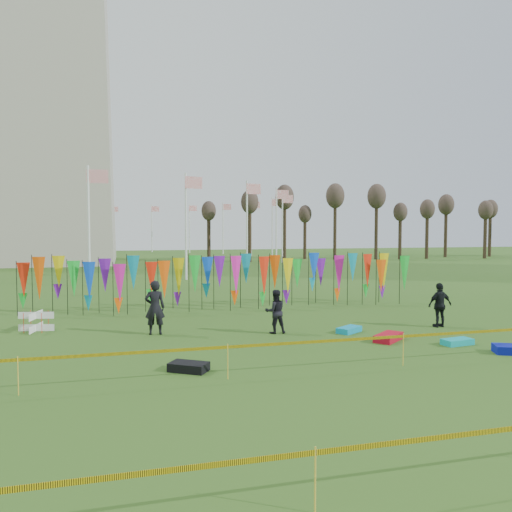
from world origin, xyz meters
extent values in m
plane|color=#2C5217|center=(0.00, 0.00, 0.00)|extent=(160.00, 160.00, 0.00)
cylinder|color=white|center=(14.00, 48.00, 4.00)|extent=(0.16, 0.16, 8.00)
plane|color=#B1121A|center=(14.60, 48.00, 7.30)|extent=(1.40, 0.00, 1.40)
cylinder|color=white|center=(13.05, 55.25, 4.00)|extent=(0.16, 0.16, 8.00)
plane|color=#B1121A|center=(13.65, 55.25, 7.30)|extent=(1.40, 0.00, 1.40)
cylinder|color=white|center=(10.25, 62.00, 4.00)|extent=(0.16, 0.16, 8.00)
plane|color=#B1121A|center=(10.85, 62.00, 7.30)|extent=(1.40, 0.00, 1.40)
cylinder|color=white|center=(5.80, 67.80, 4.00)|extent=(0.16, 0.16, 8.00)
plane|color=#B1121A|center=(6.40, 67.80, 7.30)|extent=(1.40, 0.00, 1.40)
cylinder|color=white|center=(0.00, 72.25, 4.00)|extent=(0.16, 0.16, 8.00)
plane|color=#B1121A|center=(0.60, 72.25, 7.30)|extent=(1.40, 0.00, 1.40)
cylinder|color=white|center=(-6.75, 75.05, 4.00)|extent=(0.16, 0.16, 8.00)
plane|color=#B1121A|center=(-6.15, 75.05, 7.30)|extent=(1.40, 0.00, 1.40)
cylinder|color=white|center=(-14.00, 76.00, 4.00)|extent=(0.16, 0.16, 8.00)
plane|color=#B1121A|center=(-13.40, 76.00, 7.30)|extent=(1.40, 0.00, 1.40)
cylinder|color=white|center=(-21.25, 75.05, 4.00)|extent=(0.16, 0.16, 8.00)
plane|color=#B1121A|center=(-20.65, 75.05, 7.30)|extent=(1.40, 0.00, 1.40)
cylinder|color=white|center=(-6.75, 20.95, 4.00)|extent=(0.16, 0.16, 8.00)
plane|color=#B1121A|center=(-6.15, 20.95, 7.30)|extent=(1.40, 0.00, 1.40)
cylinder|color=white|center=(0.00, 23.75, 4.00)|extent=(0.16, 0.16, 8.00)
plane|color=#B1121A|center=(0.60, 23.75, 7.30)|extent=(1.40, 0.00, 1.40)
cylinder|color=white|center=(5.80, 28.20, 4.00)|extent=(0.16, 0.16, 8.00)
plane|color=#B1121A|center=(6.40, 28.20, 7.30)|extent=(1.40, 0.00, 1.40)
cylinder|color=white|center=(10.25, 34.00, 4.00)|extent=(0.16, 0.16, 8.00)
plane|color=#B1121A|center=(10.85, 34.00, 7.30)|extent=(1.40, 0.00, 1.40)
cylinder|color=white|center=(13.05, 40.75, 4.00)|extent=(0.16, 0.16, 8.00)
plane|color=#B1121A|center=(13.65, 40.75, 7.30)|extent=(1.40, 0.00, 1.40)
cylinder|color=black|center=(-9.00, 9.44, 1.23)|extent=(0.03, 0.03, 2.45)
cone|color=red|center=(-8.72, 9.44, 1.57)|extent=(0.64, 0.64, 1.60)
cylinder|color=black|center=(-8.33, 9.44, 1.23)|extent=(0.03, 0.03, 2.45)
cone|color=#FF5108|center=(-8.05, 9.44, 1.57)|extent=(0.64, 0.64, 1.60)
cylinder|color=black|center=(-7.67, 9.44, 1.23)|extent=(0.03, 0.03, 2.45)
cone|color=yellow|center=(-7.39, 9.44, 1.57)|extent=(0.64, 0.64, 1.60)
cylinder|color=black|center=(-7.00, 9.44, 1.23)|extent=(0.03, 0.03, 2.45)
cone|color=green|center=(-6.72, 9.44, 1.57)|extent=(0.64, 0.64, 1.60)
cylinder|color=black|center=(-6.33, 9.44, 1.23)|extent=(0.03, 0.03, 2.45)
cone|color=blue|center=(-6.05, 9.44, 1.57)|extent=(0.64, 0.64, 1.60)
cylinder|color=black|center=(-5.67, 9.44, 1.23)|extent=(0.03, 0.03, 2.45)
cone|color=#7314B2|center=(-5.39, 9.44, 1.57)|extent=(0.64, 0.64, 1.60)
cylinder|color=black|center=(-5.00, 9.44, 1.23)|extent=(0.03, 0.03, 2.45)
cone|color=#EB1AA6|center=(-4.72, 9.44, 1.57)|extent=(0.64, 0.64, 1.60)
cylinder|color=black|center=(-4.33, 9.44, 1.23)|extent=(0.03, 0.03, 2.45)
cone|color=#0B86A5|center=(-4.05, 9.44, 1.57)|extent=(0.64, 0.64, 1.60)
cylinder|color=black|center=(-3.67, 9.44, 1.23)|extent=(0.03, 0.03, 2.45)
cone|color=red|center=(-3.39, 9.44, 1.57)|extent=(0.64, 0.64, 1.60)
cylinder|color=black|center=(-3.00, 9.44, 1.23)|extent=(0.03, 0.03, 2.45)
cone|color=#FF5108|center=(-2.72, 9.44, 1.57)|extent=(0.64, 0.64, 1.60)
cylinder|color=black|center=(-2.33, 9.44, 1.23)|extent=(0.03, 0.03, 2.45)
cone|color=yellow|center=(-2.05, 9.44, 1.57)|extent=(0.64, 0.64, 1.60)
cylinder|color=black|center=(-1.67, 9.44, 1.23)|extent=(0.03, 0.03, 2.45)
cone|color=green|center=(-1.39, 9.44, 1.57)|extent=(0.64, 0.64, 1.60)
cylinder|color=black|center=(-1.00, 9.44, 1.23)|extent=(0.03, 0.03, 2.45)
cone|color=blue|center=(-0.72, 9.44, 1.57)|extent=(0.64, 0.64, 1.60)
cylinder|color=black|center=(-0.33, 9.44, 1.23)|extent=(0.03, 0.03, 2.45)
cone|color=#7314B2|center=(-0.05, 9.44, 1.57)|extent=(0.64, 0.64, 1.60)
cylinder|color=black|center=(0.33, 9.44, 1.23)|extent=(0.03, 0.03, 2.45)
cone|color=#EB1AA6|center=(0.61, 9.44, 1.57)|extent=(0.64, 0.64, 1.60)
cylinder|color=black|center=(1.00, 9.44, 1.23)|extent=(0.03, 0.03, 2.45)
cone|color=#0B86A5|center=(1.28, 9.44, 1.57)|extent=(0.64, 0.64, 1.60)
cylinder|color=black|center=(1.67, 9.44, 1.23)|extent=(0.03, 0.03, 2.45)
cone|color=red|center=(1.95, 9.44, 1.57)|extent=(0.64, 0.64, 1.60)
cylinder|color=black|center=(2.33, 9.44, 1.23)|extent=(0.03, 0.03, 2.45)
cone|color=#FF5108|center=(2.61, 9.44, 1.57)|extent=(0.64, 0.64, 1.60)
cylinder|color=black|center=(3.00, 9.44, 1.23)|extent=(0.03, 0.03, 2.45)
cone|color=yellow|center=(3.28, 9.44, 1.57)|extent=(0.64, 0.64, 1.60)
cylinder|color=black|center=(3.67, 9.44, 1.23)|extent=(0.03, 0.03, 2.45)
cone|color=green|center=(3.95, 9.44, 1.57)|extent=(0.64, 0.64, 1.60)
cylinder|color=black|center=(4.33, 9.44, 1.23)|extent=(0.03, 0.03, 2.45)
cone|color=blue|center=(4.61, 9.44, 1.57)|extent=(0.64, 0.64, 1.60)
cylinder|color=black|center=(5.00, 9.44, 1.23)|extent=(0.03, 0.03, 2.45)
cone|color=#7314B2|center=(5.28, 9.44, 1.57)|extent=(0.64, 0.64, 1.60)
cylinder|color=black|center=(5.67, 9.44, 1.23)|extent=(0.03, 0.03, 2.45)
cone|color=#EB1AA6|center=(5.95, 9.44, 1.57)|extent=(0.64, 0.64, 1.60)
cylinder|color=black|center=(6.33, 9.44, 1.23)|extent=(0.03, 0.03, 2.45)
cone|color=#0B86A5|center=(6.61, 9.44, 1.57)|extent=(0.64, 0.64, 1.60)
cylinder|color=black|center=(7.00, 9.44, 1.23)|extent=(0.03, 0.03, 2.45)
cone|color=red|center=(7.28, 9.44, 1.57)|extent=(0.64, 0.64, 1.60)
cylinder|color=black|center=(7.67, 9.44, 1.23)|extent=(0.03, 0.03, 2.45)
cone|color=#FF5108|center=(7.95, 9.44, 1.57)|extent=(0.64, 0.64, 1.60)
cylinder|color=black|center=(8.33, 9.44, 1.23)|extent=(0.03, 0.03, 2.45)
cone|color=yellow|center=(8.61, 9.44, 1.57)|extent=(0.64, 0.64, 1.60)
cylinder|color=black|center=(9.00, 9.44, 1.23)|extent=(0.03, 0.03, 2.45)
cone|color=green|center=(9.28, 9.44, 1.57)|extent=(0.64, 0.64, 1.60)
cube|color=yellow|center=(0.00, -1.65, 0.82)|extent=(26.00, 0.01, 0.08)
cylinder|color=yellow|center=(-7.00, -1.65, 0.45)|extent=(0.02, 0.02, 0.90)
cylinder|color=yellow|center=(-2.00, -1.65, 0.45)|extent=(0.02, 0.02, 0.90)
cylinder|color=yellow|center=(3.00, -1.65, 0.45)|extent=(0.02, 0.02, 0.90)
cube|color=yellow|center=(0.00, -7.77, 0.82)|extent=(26.00, 0.01, 0.08)
cylinder|color=yellow|center=(-2.00, -7.77, 0.45)|extent=(0.02, 0.02, 0.90)
cylinder|color=#3B2E1D|center=(6.00, 44.00, 3.20)|extent=(0.44, 0.44, 6.40)
ellipsoid|color=#43342C|center=(6.00, 44.00, 6.56)|extent=(1.92, 1.92, 2.56)
cylinder|color=#3B2E1D|center=(10.00, 44.00, 3.20)|extent=(0.44, 0.44, 6.40)
ellipsoid|color=#43342C|center=(10.00, 44.00, 6.56)|extent=(1.92, 1.92, 2.56)
cylinder|color=#3B2E1D|center=(14.00, 44.00, 3.20)|extent=(0.44, 0.44, 6.40)
ellipsoid|color=#43342C|center=(14.00, 44.00, 6.56)|extent=(1.92, 1.92, 2.56)
cylinder|color=#3B2E1D|center=(18.00, 44.00, 3.20)|extent=(0.44, 0.44, 6.40)
ellipsoid|color=#43342C|center=(18.00, 44.00, 6.56)|extent=(1.92, 1.92, 2.56)
cylinder|color=#3B2E1D|center=(22.00, 44.00, 3.20)|extent=(0.44, 0.44, 6.40)
ellipsoid|color=#43342C|center=(22.00, 44.00, 6.56)|extent=(1.92, 1.92, 2.56)
cylinder|color=#3B2E1D|center=(26.00, 44.00, 3.20)|extent=(0.44, 0.44, 6.40)
ellipsoid|color=#43342C|center=(26.00, 44.00, 6.56)|extent=(1.92, 1.92, 2.56)
cylinder|color=#3B2E1D|center=(30.00, 44.00, 3.20)|extent=(0.44, 0.44, 6.40)
ellipsoid|color=#43342C|center=(30.00, 44.00, 6.56)|extent=(1.92, 1.92, 2.56)
cylinder|color=#3B2E1D|center=(34.00, 44.00, 3.20)|extent=(0.44, 0.44, 6.40)
ellipsoid|color=#43342C|center=(34.00, 44.00, 6.56)|extent=(1.92, 1.92, 2.56)
cylinder|color=#3B2E1D|center=(38.00, 44.00, 3.20)|extent=(0.44, 0.44, 6.40)
ellipsoid|color=#43342C|center=(38.00, 44.00, 6.56)|extent=(1.92, 1.92, 2.56)
cylinder|color=#3B2E1D|center=(42.00, 44.00, 3.20)|extent=(0.44, 0.44, 6.40)
ellipsoid|color=#43342C|center=(42.00, 44.00, 6.56)|extent=(1.92, 1.92, 2.56)
cylinder|color=#3B2E1D|center=(46.00, 44.00, 3.20)|extent=(0.44, 0.44, 6.40)
ellipsoid|color=#43342C|center=(46.00, 44.00, 6.56)|extent=(1.92, 1.92, 2.56)
cylinder|color=red|center=(-8.00, 5.65, 0.37)|extent=(0.02, 0.02, 0.74)
cylinder|color=red|center=(-7.35, 5.65, 0.37)|extent=(0.02, 0.02, 0.74)
cylinder|color=red|center=(-8.00, 6.30, 0.37)|extent=(0.02, 0.02, 0.74)
cylinder|color=red|center=(-7.35, 6.30, 0.37)|extent=(0.02, 0.02, 0.74)
imported|color=black|center=(-3.45, 4.31, 0.98)|extent=(0.75, 0.57, 1.95)
imported|color=black|center=(0.79, 3.41, 0.80)|extent=(0.78, 0.49, 1.59)
imported|color=black|center=(7.28, 2.89, 0.86)|extent=(1.03, 0.62, 1.71)
cube|color=#0D99CA|center=(3.45, 2.85, 0.10)|extent=(1.13, 0.98, 0.20)
cube|color=#B70C1F|center=(4.14, 1.25, 0.12)|extent=(1.37, 1.26, 0.24)
cube|color=black|center=(-2.87, -0.68, 0.12)|extent=(1.16, 1.03, 0.23)
cube|color=#0CACB4|center=(6.02, 0.14, 0.10)|extent=(1.08, 0.63, 0.20)
camera|label=1|loc=(-4.47, -13.78, 3.76)|focal=35.00mm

